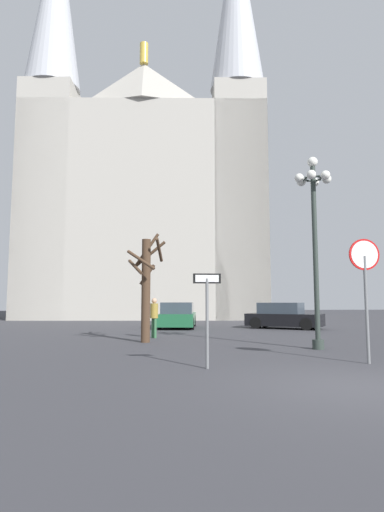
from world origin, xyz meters
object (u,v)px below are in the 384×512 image
at_px(one_way_arrow_sign, 207,308).
at_px(parked_car_near_green, 178,316).
at_px(pedestrian_walking, 154,314).
at_px(cathedral, 148,195).
at_px(street_lamp, 314,223).
at_px(parked_car_far_black, 283,316).
at_px(bare_tree, 146,284).
at_px(stop_sign, 365,275).

bearing_deg(one_way_arrow_sign, parked_car_near_green, 87.16).
height_order(parked_car_near_green, pedestrian_walking, pedestrian_walking).
distance_m(cathedral, one_way_arrow_sign, 30.46).
relative_size(street_lamp, parked_car_far_black, 1.46).
xyz_separation_m(one_way_arrow_sign, parked_car_near_green, (0.71, 14.25, -0.69)).
bearing_deg(bare_tree, stop_sign, -48.55).
bearing_deg(street_lamp, stop_sign, -91.52).
bearing_deg(pedestrian_walking, parked_car_far_black, 33.86).
height_order(cathedral, stop_sign, cathedral).
distance_m(parked_car_near_green, pedestrian_walking, 6.49).
bearing_deg(bare_tree, cathedral, 88.63).
height_order(street_lamp, parked_car_far_black, street_lamp).
distance_m(cathedral, parked_car_near_green, 18.07).
xyz_separation_m(stop_sign, street_lamp, (0.08, 3.04, 1.89)).
height_order(stop_sign, parked_car_near_green, stop_sign).
bearing_deg(cathedral, parked_car_far_black, -66.00).
bearing_deg(stop_sign, street_lamp, 88.48).
height_order(bare_tree, parked_car_far_black, bare_tree).
distance_m(street_lamp, pedestrian_walking, 7.48).
bearing_deg(parked_car_near_green, pedestrian_walking, -104.15).
height_order(bare_tree, pedestrian_walking, bare_tree).
relative_size(cathedral, bare_tree, 9.06).
bearing_deg(street_lamp, parked_car_far_black, 76.47).
xyz_separation_m(one_way_arrow_sign, street_lamp, (4.08, 3.26, 2.68)).
distance_m(stop_sign, one_way_arrow_sign, 4.08).
height_order(one_way_arrow_sign, street_lamp, street_lamp).
height_order(stop_sign, bare_tree, bare_tree).
bearing_deg(cathedral, stop_sign, -80.62).
xyz_separation_m(one_way_arrow_sign, parked_car_far_black, (6.38, 12.83, -0.69)).
relative_size(one_way_arrow_sign, bare_tree, 0.52).
distance_m(cathedral, parked_car_far_black, 20.45).
relative_size(street_lamp, bare_tree, 1.51).
distance_m(bare_tree, parked_car_near_green, 8.44).
xyz_separation_m(street_lamp, bare_tree, (-5.34, 2.91, -1.90)).
height_order(street_lamp, parked_car_near_green, street_lamp).
distance_m(one_way_arrow_sign, parked_car_near_green, 14.28).
xyz_separation_m(street_lamp, pedestrian_walking, (-4.96, 4.70, -3.06)).
xyz_separation_m(cathedral, stop_sign, (4.71, -28.55, -9.18)).
height_order(one_way_arrow_sign, pedestrian_walking, one_way_arrow_sign).
height_order(stop_sign, one_way_arrow_sign, stop_sign).
xyz_separation_m(one_way_arrow_sign, bare_tree, (-1.26, 6.17, 0.78)).
xyz_separation_m(cathedral, bare_tree, (-0.54, -22.60, -9.18)).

